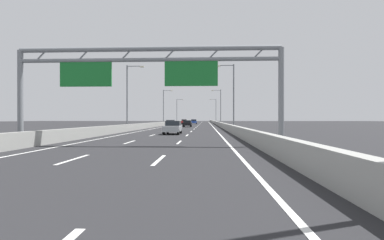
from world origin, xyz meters
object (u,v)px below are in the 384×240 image
streetlamp_left_far (164,105)px  streetlamp_right_distant (215,109)px  black_car (187,123)px  red_car (184,122)px  streetlamp_left_mid (129,93)px  sign_gantry (146,70)px  streetlamp_right_far (220,105)px  blue_car (194,122)px  silver_car (173,127)px  streetlamp_left_distant (177,109)px  white_car (171,123)px  streetlamp_right_mid (232,93)px

streetlamp_left_far → streetlamp_right_distant: same height
black_car → red_car: bearing=95.3°
streetlamp_left_mid → streetlamp_right_distant: (14.93, 72.52, 0.00)m
streetlamp_left_far → streetlamp_right_distant: size_ratio=1.00×
streetlamp_left_mid → streetlamp_left_far: size_ratio=1.00×
streetlamp_left_far → red_car: streetlamp_left_far is taller
sign_gantry → streetlamp_right_far: bearing=82.7°
streetlamp_left_mid → streetlamp_left_far: 36.26m
red_car → blue_car: 3.80m
streetlamp_right_far → silver_car: (-7.40, -45.80, -4.65)m
streetlamp_left_distant → streetlamp_right_distant: size_ratio=1.00×
streetlamp_left_far → white_car: size_ratio=2.10×
sign_gantry → black_car: sign_gantry is taller
red_car → blue_car: size_ratio=0.97×
sign_gantry → red_car: size_ratio=4.06×
streetlamp_right_distant → streetlamp_left_mid: bearing=-101.6°
streetlamp_right_mid → red_car: bearing=101.2°
streetlamp_right_far → blue_car: 19.10m
streetlamp_left_far → white_car: (4.03, -19.29, -4.64)m
streetlamp_left_distant → white_car: streetlamp_left_distant is taller
silver_car → streetlamp_right_far: bearing=80.8°
streetlamp_left_mid → blue_car: streetlamp_left_mid is taller
streetlamp_right_mid → blue_car: 53.89m
streetlamp_right_distant → black_car: bearing=-98.2°
sign_gantry → streetlamp_left_distant: size_ratio=1.82×
silver_car → white_car: size_ratio=0.95×
streetlamp_left_mid → white_car: (4.03, 16.97, -4.64)m
streetlamp_right_mid → red_car: streetlamp_right_mid is taller
black_car → red_car: 35.88m
streetlamp_right_far → red_car: streetlamp_right_far is taller
streetlamp_right_far → white_car: bearing=-119.5°
streetlamp_right_mid → blue_car: size_ratio=2.16×
streetlamp_left_mid → streetlamp_left_far: bearing=90.0°
streetlamp_right_distant → white_car: (-10.90, -55.55, -4.64)m
streetlamp_right_far → streetlamp_left_mid: bearing=-112.4°
streetlamp_right_mid → streetlamp_left_distant: 74.04m
streetlamp_left_mid → white_car: bearing=76.6°
streetlamp_right_distant → streetlamp_right_far: bearing=-90.0°
white_car → blue_car: size_ratio=1.03×
streetlamp_left_mid → silver_car: 13.01m
streetlamp_left_distant → streetlamp_right_distant: (14.93, 0.00, 0.00)m
streetlamp_left_far → black_car: size_ratio=2.22×
sign_gantry → streetlamp_right_distant: size_ratio=1.82×
streetlamp_left_far → streetlamp_left_mid: bearing=-90.0°
white_car → streetlamp_right_mid: bearing=-57.3°
streetlamp_left_mid → silver_car: streetlamp_left_mid is taller
streetlamp_right_far → blue_car: streetlamp_right_far is taller
streetlamp_left_far → blue_car: streetlamp_left_far is taller
streetlamp_left_mid → red_car: (4.02, 55.07, -4.61)m
streetlamp_left_far → streetlamp_right_distant: (14.93, 36.26, 0.00)m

